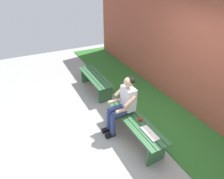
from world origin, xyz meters
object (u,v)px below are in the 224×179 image
(bench_far, at_px, (95,80))
(apple, at_px, (140,119))
(bench_near, at_px, (135,124))
(person_seated, at_px, (123,103))
(book_open, at_px, (150,133))

(bench_far, relative_size, apple, 19.36)
(bench_near, relative_size, apple, 20.61)
(bench_far, height_order, apple, apple)
(person_seated, height_order, book_open, person_seated)
(bench_far, bearing_deg, book_open, -179.34)
(bench_near, relative_size, book_open, 4.00)
(person_seated, xyz_separation_m, book_open, (-0.78, -0.13, -0.22))
(bench_far, distance_m, book_open, 2.58)
(apple, bearing_deg, book_open, 172.67)
(bench_far, height_order, book_open, book_open)
(person_seated, xyz_separation_m, apple, (-0.40, -0.18, -0.19))
(bench_near, relative_size, bench_far, 1.06)
(apple, distance_m, book_open, 0.38)
(apple, bearing_deg, bench_far, 2.05)
(book_open, bearing_deg, apple, -8.45)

